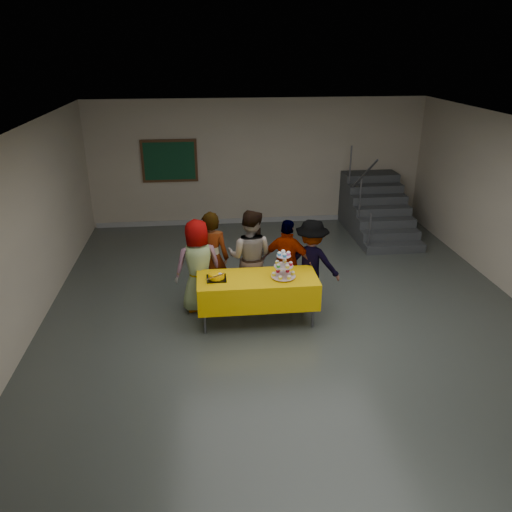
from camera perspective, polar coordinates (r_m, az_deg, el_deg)
The scene contains 11 objects.
room_shell at distance 7.23m, azimuth 4.65°, elevation 7.03°, with size 10.00×10.04×3.02m.
bake_table at distance 7.86m, azimuth 0.16°, elevation -3.88°, with size 1.88×0.78×0.77m.
cupcake_stand at distance 7.70m, azimuth 3.16°, elevation -1.30°, with size 0.38×0.38×0.44m.
bear_cake at distance 7.72m, azimuth -4.55°, elevation -2.24°, with size 0.32×0.36×0.12m.
schoolchild_a at distance 8.19m, azimuth -6.62°, elevation -1.14°, with size 0.76×0.50×1.56m, color #5C5D66.
schoolchild_b at distance 8.37m, azimuth -5.12°, elevation -0.25°, with size 0.60×0.39×1.63m, color slate.
schoolchild_c at distance 8.37m, azimuth -0.67°, elevation -0.12°, with size 0.80×0.62×1.65m, color slate.
schoolchild_d at distance 8.35m, azimuth 3.61°, elevation -0.78°, with size 0.88×0.37×1.50m, color slate.
schoolchild_e at distance 8.39m, azimuth 6.32°, elevation -0.76°, with size 0.97×0.56×1.50m, color slate.
staircase at distance 12.20m, azimuth 13.44°, elevation 5.08°, with size 1.30×2.40×2.04m.
noticeboard at distance 12.06m, azimuth -9.86°, elevation 10.65°, with size 1.30×0.05×1.00m.
Camera 1 is at (-1.32, -6.81, 4.11)m, focal length 35.00 mm.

